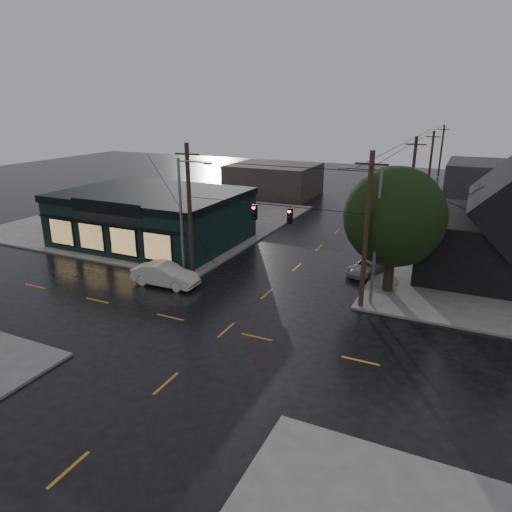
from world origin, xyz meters
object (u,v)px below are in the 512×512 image
at_px(corner_tree, 394,217).
at_px(suv_silver, 366,267).
at_px(utility_pole_ne, 360,308).
at_px(sedan_cream, 165,275).
at_px(utility_pole_nw, 193,277).

xyz_separation_m(corner_tree, suv_silver, (-2.14, 2.92, -4.92)).
height_order(utility_pole_ne, sedan_cream, utility_pole_ne).
xyz_separation_m(corner_tree, utility_pole_nw, (-14.10, -3.47, -5.48)).
xyz_separation_m(utility_pole_nw, sedan_cream, (-0.92, -2.22, 0.83)).
xyz_separation_m(utility_pole_ne, sedan_cream, (-13.92, -2.22, 0.83)).
relative_size(utility_pole_nw, suv_silver, 2.54).
xyz_separation_m(utility_pole_nw, utility_pole_ne, (13.00, 0.00, 0.00)).
distance_m(corner_tree, sedan_cream, 16.72).
relative_size(corner_tree, suv_silver, 2.20).
relative_size(corner_tree, sedan_cream, 1.74).
relative_size(utility_pole_ne, sedan_cream, 2.02).
height_order(utility_pole_nw, sedan_cream, utility_pole_nw).
relative_size(utility_pole_ne, suv_silver, 2.54).
height_order(corner_tree, suv_silver, corner_tree).
bearing_deg(suv_silver, sedan_cream, -128.99).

